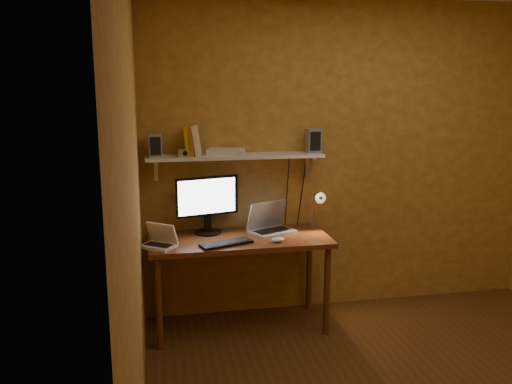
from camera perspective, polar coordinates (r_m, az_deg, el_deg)
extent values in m
cube|color=gold|center=(4.66, 9.20, 3.53)|extent=(3.40, 0.02, 2.60)
cube|color=gold|center=(2.80, -13.00, -2.15)|extent=(0.02, 3.20, 2.60)
cube|color=brown|center=(4.23, -1.72, -5.08)|extent=(1.40, 0.60, 0.04)
cylinder|color=brown|center=(4.08, -10.20, -11.51)|extent=(0.05, 0.05, 0.71)
cylinder|color=brown|center=(4.28, 7.47, -10.29)|extent=(0.05, 0.05, 0.71)
cylinder|color=brown|center=(4.53, -10.31, -9.13)|extent=(0.05, 0.05, 0.71)
cylinder|color=brown|center=(4.71, 5.62, -8.16)|extent=(0.05, 0.05, 0.71)
cube|color=silver|center=(4.28, -2.18, 3.79)|extent=(1.40, 0.25, 0.02)
cube|color=silver|center=(4.35, -10.49, 2.37)|extent=(0.03, 0.03, 0.18)
cube|color=silver|center=(4.53, 5.39, 2.89)|extent=(0.03, 0.03, 0.18)
cylinder|color=black|center=(4.36, -5.07, -4.24)|extent=(0.26, 0.26, 0.02)
cube|color=black|center=(4.34, -5.09, -3.22)|extent=(0.06, 0.05, 0.16)
cube|color=black|center=(4.29, -5.14, -0.43)|extent=(0.50, 0.15, 0.31)
cube|color=white|center=(4.27, -5.12, -0.48)|extent=(0.46, 0.11, 0.27)
cube|color=gray|center=(4.35, 1.72, -4.20)|extent=(0.40, 0.35, 0.02)
cube|color=black|center=(4.35, 1.72, -4.06)|extent=(0.32, 0.23, 0.00)
cube|color=gray|center=(4.38, 1.10, -2.41)|extent=(0.34, 0.21, 0.23)
cube|color=#142840|center=(4.38, 1.10, -2.41)|extent=(0.30, 0.18, 0.19)
cube|color=white|center=(4.04, -10.23, -5.64)|extent=(0.29, 0.28, 0.02)
cube|color=black|center=(4.04, -10.24, -5.49)|extent=(0.22, 0.20, 0.00)
cube|color=white|center=(4.06, -9.84, -4.27)|extent=(0.24, 0.20, 0.16)
cube|color=black|center=(4.06, -9.84, -4.27)|extent=(0.20, 0.17, 0.13)
cube|color=black|center=(4.05, -3.15, -5.42)|extent=(0.42, 0.25, 0.02)
ellipsoid|color=white|center=(4.11, 2.32, -5.04)|extent=(0.12, 0.09, 0.04)
cube|color=silver|center=(4.60, 5.95, -3.63)|extent=(0.05, 0.06, 0.08)
cylinder|color=silver|center=(4.56, 5.99, -1.81)|extent=(0.02, 0.02, 0.28)
cylinder|color=silver|center=(4.45, 6.33, -0.30)|extent=(0.01, 0.16, 0.01)
cone|color=silver|center=(4.38, 6.64, -0.52)|extent=(0.09, 0.09, 0.09)
sphere|color=#FFE0A5|center=(4.36, 6.72, -0.57)|extent=(0.04, 0.04, 0.04)
cube|color=gray|center=(4.21, -10.60, 4.85)|extent=(0.11, 0.11, 0.18)
cube|color=gray|center=(4.42, 6.04, 5.42)|extent=(0.11, 0.11, 0.19)
cube|color=gold|center=(4.23, -7.16, 5.36)|extent=(0.08, 0.16, 0.23)
cube|color=#AB5426|center=(4.23, -6.72, 5.38)|extent=(0.09, 0.17, 0.23)
cube|color=#F4EFBD|center=(4.23, -6.28, 5.39)|extent=(0.09, 0.17, 0.23)
cube|color=silver|center=(4.18, -7.48, 4.09)|extent=(0.10, 0.03, 0.06)
cylinder|color=black|center=(4.16, -7.46, 4.06)|extent=(0.04, 0.02, 0.04)
cube|color=white|center=(4.27, -3.19, 4.25)|extent=(0.32, 0.26, 0.05)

